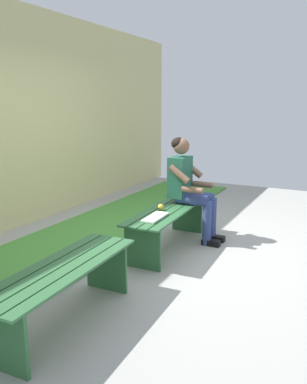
# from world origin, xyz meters

# --- Properties ---
(ground_plane) EXTENTS (10.00, 7.00, 0.04)m
(ground_plane) POSITION_xyz_m (0.93, 1.00, -0.02)
(ground_plane) COLOR #9E9E99
(grass_strip) EXTENTS (9.00, 1.38, 0.03)m
(grass_strip) POSITION_xyz_m (0.93, -1.07, 0.01)
(grass_strip) COLOR #478C38
(grass_strip) RESTS_ON ground
(bench_near) EXTENTS (1.62, 0.53, 0.47)m
(bench_near) POSITION_xyz_m (0.00, 0.00, 0.36)
(bench_near) COLOR #2D6038
(bench_near) RESTS_ON ground
(bench_far) EXTENTS (1.52, 0.53, 0.47)m
(bench_far) POSITION_xyz_m (1.87, 0.00, 0.35)
(bench_far) COLOR #2D6038
(bench_far) RESTS_ON ground
(person_seated) EXTENTS (0.50, 0.69, 1.28)m
(person_seated) POSITION_xyz_m (-0.39, 0.10, 0.71)
(person_seated) COLOR #1E513D
(person_seated) RESTS_ON ground
(apple) EXTENTS (0.07, 0.07, 0.07)m
(apple) POSITION_xyz_m (0.08, -0.05, 0.51)
(apple) COLOR gold
(apple) RESTS_ON bench_near
(book_open) EXTENTS (0.42, 0.18, 0.02)m
(book_open) POSITION_xyz_m (0.41, 0.04, 0.48)
(book_open) COLOR white
(book_open) RESTS_ON bench_near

